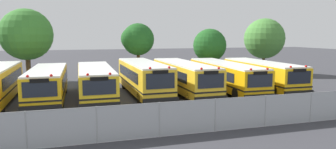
{
  "coord_description": "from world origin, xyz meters",
  "views": [
    {
      "loc": [
        -4.91,
        -23.77,
        4.86
      ],
      "look_at": [
        2.15,
        0.0,
        1.6
      ],
      "focal_mm": 32.3,
      "sensor_mm": 36.0,
      "label": 1
    }
  ],
  "objects_px": {
    "school_bus_3": "(143,77)",
    "tree_1": "(25,34)",
    "tree_2": "(137,39)",
    "traffic_cone": "(184,123)",
    "school_bus_5": "(225,75)",
    "school_bus_6": "(261,74)",
    "school_bus_1": "(48,83)",
    "school_bus_2": "(95,81)",
    "tree_4": "(264,38)",
    "tree_3": "(211,45)",
    "school_bus_4": "(184,76)"
  },
  "relations": [
    {
      "from": "tree_2",
      "to": "school_bus_1",
      "type": "bearing_deg",
      "value": -134.46
    },
    {
      "from": "tree_1",
      "to": "tree_4",
      "type": "height_order",
      "value": "tree_1"
    },
    {
      "from": "school_bus_1",
      "to": "tree_3",
      "type": "distance_m",
      "value": 18.98
    },
    {
      "from": "school_bus_2",
      "to": "school_bus_4",
      "type": "height_order",
      "value": "school_bus_4"
    },
    {
      "from": "school_bus_2",
      "to": "school_bus_4",
      "type": "relative_size",
      "value": 0.92
    },
    {
      "from": "school_bus_2",
      "to": "school_bus_3",
      "type": "height_order",
      "value": "school_bus_3"
    },
    {
      "from": "tree_3",
      "to": "tree_4",
      "type": "distance_m",
      "value": 7.45
    },
    {
      "from": "school_bus_2",
      "to": "tree_4",
      "type": "distance_m",
      "value": 22.88
    },
    {
      "from": "school_bus_1",
      "to": "school_bus_5",
      "type": "height_order",
      "value": "school_bus_5"
    },
    {
      "from": "tree_2",
      "to": "school_bus_5",
      "type": "bearing_deg",
      "value": -52.2
    },
    {
      "from": "school_bus_1",
      "to": "school_bus_5",
      "type": "xyz_separation_m",
      "value": [
        14.54,
        0.29,
        0.02
      ]
    },
    {
      "from": "school_bus_1",
      "to": "school_bus_3",
      "type": "height_order",
      "value": "school_bus_3"
    },
    {
      "from": "school_bus_4",
      "to": "tree_2",
      "type": "bearing_deg",
      "value": -74.42
    },
    {
      "from": "school_bus_1",
      "to": "school_bus_2",
      "type": "height_order",
      "value": "school_bus_2"
    },
    {
      "from": "school_bus_3",
      "to": "school_bus_6",
      "type": "xyz_separation_m",
      "value": [
        10.85,
        -0.32,
        -0.1
      ]
    },
    {
      "from": "school_bus_6",
      "to": "traffic_cone",
      "type": "relative_size",
      "value": 20.94
    },
    {
      "from": "school_bus_3",
      "to": "traffic_cone",
      "type": "relative_size",
      "value": 20.53
    },
    {
      "from": "school_bus_6",
      "to": "tree_2",
      "type": "relative_size",
      "value": 1.69
    },
    {
      "from": "school_bus_3",
      "to": "school_bus_5",
      "type": "relative_size",
      "value": 0.87
    },
    {
      "from": "tree_4",
      "to": "school_bus_5",
      "type": "bearing_deg",
      "value": -138.37
    },
    {
      "from": "tree_1",
      "to": "school_bus_2",
      "type": "bearing_deg",
      "value": -58.17
    },
    {
      "from": "school_bus_3",
      "to": "school_bus_6",
      "type": "relative_size",
      "value": 0.98
    },
    {
      "from": "tree_4",
      "to": "school_bus_1",
      "type": "bearing_deg",
      "value": -159.82
    },
    {
      "from": "school_bus_4",
      "to": "tree_2",
      "type": "xyz_separation_m",
      "value": [
        -2.45,
        8.16,
        2.97
      ]
    },
    {
      "from": "school_bus_2",
      "to": "tree_1",
      "type": "height_order",
      "value": "tree_1"
    },
    {
      "from": "tree_1",
      "to": "tree_3",
      "type": "relative_size",
      "value": 1.35
    },
    {
      "from": "school_bus_6",
      "to": "traffic_cone",
      "type": "height_order",
      "value": "school_bus_6"
    },
    {
      "from": "school_bus_1",
      "to": "tree_4",
      "type": "distance_m",
      "value": 26.01
    },
    {
      "from": "school_bus_2",
      "to": "tree_2",
      "type": "height_order",
      "value": "tree_2"
    },
    {
      "from": "tree_3",
      "to": "tree_4",
      "type": "height_order",
      "value": "tree_4"
    },
    {
      "from": "traffic_cone",
      "to": "school_bus_3",
      "type": "bearing_deg",
      "value": 91.27
    },
    {
      "from": "tree_2",
      "to": "traffic_cone",
      "type": "distance_m",
      "value": 17.88
    },
    {
      "from": "school_bus_5",
      "to": "tree_2",
      "type": "height_order",
      "value": "tree_2"
    },
    {
      "from": "school_bus_6",
      "to": "tree_2",
      "type": "bearing_deg",
      "value": -39.31
    },
    {
      "from": "school_bus_5",
      "to": "traffic_cone",
      "type": "bearing_deg",
      "value": 54.14
    },
    {
      "from": "school_bus_1",
      "to": "school_bus_6",
      "type": "bearing_deg",
      "value": -179.63
    },
    {
      "from": "school_bus_1",
      "to": "school_bus_4",
      "type": "xyz_separation_m",
      "value": [
        10.69,
        0.24,
        0.08
      ]
    },
    {
      "from": "school_bus_2",
      "to": "tree_3",
      "type": "height_order",
      "value": "tree_3"
    },
    {
      "from": "tree_2",
      "to": "traffic_cone",
      "type": "xyz_separation_m",
      "value": [
        -0.8,
        -17.38,
        -4.14
      ]
    },
    {
      "from": "traffic_cone",
      "to": "school_bus_6",
      "type": "bearing_deg",
      "value": 40.26
    },
    {
      "from": "tree_3",
      "to": "school_bus_3",
      "type": "bearing_deg",
      "value": -140.02
    },
    {
      "from": "school_bus_3",
      "to": "school_bus_2",
      "type": "bearing_deg",
      "value": 4.3
    },
    {
      "from": "school_bus_1",
      "to": "tree_2",
      "type": "bearing_deg",
      "value": -134.22
    },
    {
      "from": "school_bus_2",
      "to": "tree_4",
      "type": "relative_size",
      "value": 1.45
    },
    {
      "from": "tree_2",
      "to": "tree_4",
      "type": "relative_size",
      "value": 0.89
    },
    {
      "from": "tree_3",
      "to": "tree_4",
      "type": "xyz_separation_m",
      "value": [
        7.4,
        0.5,
        0.74
      ]
    },
    {
      "from": "school_bus_5",
      "to": "traffic_cone",
      "type": "xyz_separation_m",
      "value": [
        -7.09,
        -9.26,
        -1.11
      ]
    },
    {
      "from": "school_bus_3",
      "to": "tree_1",
      "type": "bearing_deg",
      "value": -45.36
    },
    {
      "from": "school_bus_6",
      "to": "tree_3",
      "type": "xyz_separation_m",
      "value": [
        -1.25,
        8.37,
        2.4
      ]
    },
    {
      "from": "school_bus_5",
      "to": "school_bus_1",
      "type": "bearing_deg",
      "value": 2.73
    }
  ]
}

